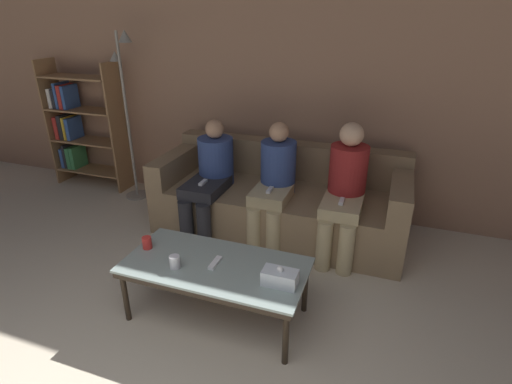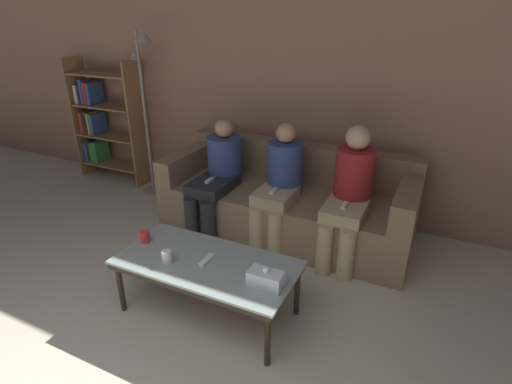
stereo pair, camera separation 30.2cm
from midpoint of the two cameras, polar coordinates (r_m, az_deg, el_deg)
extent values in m
cube|color=#9E755B|center=(4.10, 3.93, 14.59)|extent=(12.00, 0.06, 2.60)
cube|color=#897051|center=(3.89, 1.04, -2.67)|extent=(2.35, 0.94, 0.45)
cube|color=#897051|center=(4.05, 2.76, 4.67)|extent=(2.35, 0.20, 0.36)
cube|color=#897051|center=(4.19, -13.13, 3.94)|extent=(0.18, 0.94, 0.25)
cube|color=#897051|center=(3.58, 17.74, -0.20)|extent=(0.18, 0.94, 0.25)
cube|color=#8C9E99|center=(2.77, -9.01, -10.37)|extent=(1.25, 0.61, 0.02)
cube|color=#2D2319|center=(2.79, -8.97, -10.86)|extent=(1.22, 0.60, 0.04)
cylinder|color=#2D2319|center=(3.03, -20.97, -14.00)|extent=(0.04, 0.04, 0.38)
cylinder|color=#2D2319|center=(2.56, 0.67, -20.44)|extent=(0.04, 0.04, 0.38)
cylinder|color=#2D2319|center=(3.35, -15.48, -9.22)|extent=(0.04, 0.04, 0.38)
cylinder|color=#2D2319|center=(2.92, 4.02, -13.76)|extent=(0.04, 0.04, 0.38)
cylinder|color=silver|center=(2.76, -14.68, -9.74)|extent=(0.07, 0.07, 0.09)
cylinder|color=red|center=(3.03, -18.12, -6.98)|extent=(0.07, 0.07, 0.09)
cube|color=silver|center=(2.53, -0.05, -12.25)|extent=(0.22, 0.12, 0.10)
sphere|color=white|center=(2.49, -0.05, -11.10)|extent=(0.04, 0.04, 0.04)
cube|color=white|center=(2.76, -9.03, -10.05)|extent=(0.04, 0.15, 0.02)
cube|color=#9E754C|center=(5.62, -28.06, 8.76)|extent=(0.02, 0.32, 1.50)
cube|color=#9E754C|center=(4.98, -20.64, 8.38)|extent=(0.02, 0.32, 1.50)
cube|color=#9E754C|center=(5.45, -23.55, 2.92)|extent=(0.93, 0.32, 0.02)
cube|color=#33569E|center=(5.67, -26.63, 4.56)|extent=(0.05, 0.24, 0.24)
cube|color=#232328|center=(5.63, -26.34, 4.76)|extent=(0.04, 0.24, 0.29)
cube|color=#38844C|center=(5.59, -25.93, 4.57)|extent=(0.06, 0.24, 0.26)
cube|color=#38844C|center=(5.55, -25.49, 4.57)|extent=(0.05, 0.24, 0.27)
cube|color=#9E754C|center=(5.34, -24.22, 6.67)|extent=(0.93, 0.32, 0.02)
cube|color=red|center=(5.56, -27.33, 8.30)|extent=(0.06, 0.24, 0.27)
cube|color=#232328|center=(5.51, -26.87, 8.39)|extent=(0.06, 0.24, 0.29)
cube|color=gold|center=(5.48, -26.45, 8.27)|extent=(0.04, 0.24, 0.27)
cube|color=#33569E|center=(5.44, -26.04, 8.20)|extent=(0.05, 0.24, 0.26)
cube|color=#9E754C|center=(5.25, -24.92, 10.56)|extent=(0.93, 0.32, 0.02)
cube|color=silver|center=(5.49, -28.08, 11.83)|extent=(0.05, 0.24, 0.23)
cube|color=#232328|center=(5.45, -27.68, 11.84)|extent=(0.04, 0.24, 0.23)
cube|color=#33569E|center=(5.42, -27.41, 12.20)|extent=(0.04, 0.24, 0.30)
cube|color=red|center=(5.38, -26.97, 12.09)|extent=(0.05, 0.24, 0.27)
cube|color=#33569E|center=(5.34, -26.54, 12.07)|extent=(0.04, 0.24, 0.27)
cube|color=#9E754C|center=(5.19, -25.67, 14.56)|extent=(0.93, 0.32, 0.02)
cylinder|color=gray|center=(4.96, -18.24, -0.46)|extent=(0.26, 0.26, 0.02)
cylinder|color=gray|center=(4.68, -19.68, 9.60)|extent=(0.03, 0.03, 1.82)
cone|color=gray|center=(4.49, -20.23, 20.18)|extent=(0.14, 0.14, 0.12)
cone|color=gray|center=(4.65, -21.36, 17.62)|extent=(0.12, 0.12, 0.10)
cylinder|color=#28282D|center=(3.74, -12.20, -4.45)|extent=(0.13, 0.13, 0.45)
cylinder|color=#28282D|center=(3.65, -9.78, -4.95)|extent=(0.13, 0.13, 0.45)
cube|color=#28282D|center=(3.76, -9.50, 0.67)|extent=(0.34, 0.49, 0.10)
cylinder|color=#334784|center=(3.90, -7.97, 4.39)|extent=(0.34, 0.34, 0.46)
sphere|color=tan|center=(3.80, -8.24, 8.87)|extent=(0.18, 0.18, 0.18)
cube|color=white|center=(3.70, -9.93, 1.30)|extent=(0.04, 0.12, 0.02)
cylinder|color=tan|center=(3.54, -2.77, -5.64)|extent=(0.13, 0.13, 0.45)
cylinder|color=tan|center=(3.48, -0.01, -6.15)|extent=(0.13, 0.13, 0.45)
cube|color=tan|center=(3.55, -0.26, -0.46)|extent=(0.32, 0.41, 0.10)
cylinder|color=#334784|center=(3.66, 0.84, 3.53)|extent=(0.32, 0.32, 0.49)
sphere|color=tan|center=(3.55, 0.87, 8.52)|extent=(0.18, 0.18, 0.18)
cube|color=white|center=(3.49, -0.49, 0.24)|extent=(0.04, 0.12, 0.02)
cylinder|color=tan|center=(3.35, 7.12, -7.67)|extent=(0.13, 0.13, 0.45)
cylinder|color=tan|center=(3.33, 10.16, -8.16)|extent=(0.13, 0.13, 0.45)
cube|color=tan|center=(3.40, 9.69, -2.05)|extent=(0.33, 0.44, 0.10)
cylinder|color=maroon|center=(3.51, 10.59, 2.45)|extent=(0.33, 0.33, 0.51)
sphere|color=#DBAD89|center=(3.40, 11.06, 8.05)|extent=(0.20, 0.20, 0.20)
cube|color=white|center=(3.33, 9.62, -1.37)|extent=(0.04, 0.12, 0.02)
camera|label=1|loc=(0.15, -92.76, -1.25)|focal=28.00mm
camera|label=2|loc=(0.15, 87.24, 1.25)|focal=28.00mm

